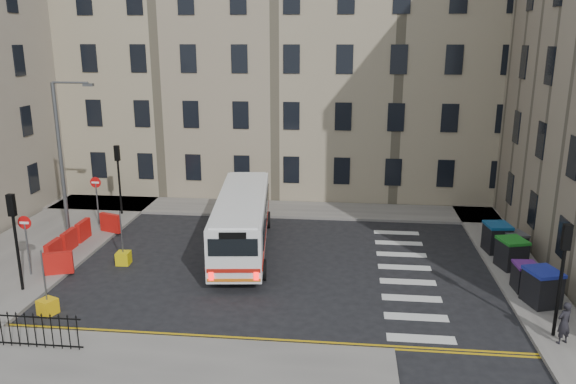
% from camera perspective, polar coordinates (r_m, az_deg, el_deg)
% --- Properties ---
extents(ground, '(120.00, 120.00, 0.00)m').
position_cam_1_polar(ground, '(26.15, 2.99, -7.64)').
color(ground, black).
rests_on(ground, ground).
extents(pavement_north, '(36.00, 3.20, 0.15)m').
position_cam_1_polar(pavement_north, '(34.94, -6.06, -1.58)').
color(pavement_north, slate).
rests_on(pavement_north, ground).
extents(pavement_east, '(2.40, 26.00, 0.15)m').
position_cam_1_polar(pavement_east, '(30.81, 20.46, -4.85)').
color(pavement_east, slate).
rests_on(pavement_east, ground).
extents(pavement_west, '(6.00, 22.00, 0.15)m').
position_cam_1_polar(pavement_west, '(31.01, -23.78, -5.07)').
color(pavement_west, slate).
rests_on(pavement_west, ground).
extents(pavement_sw, '(20.00, 6.00, 0.15)m').
position_cam_1_polar(pavement_sw, '(19.18, -21.46, -17.73)').
color(pavement_sw, slate).
rests_on(pavement_sw, ground).
extents(terrace_north, '(38.30, 10.80, 17.20)m').
position_cam_1_polar(terrace_north, '(40.42, -5.74, 13.04)').
color(terrace_north, tan).
rests_on(terrace_north, ground).
extents(traffic_light_east, '(0.28, 0.22, 4.10)m').
position_cam_1_polar(traffic_light_east, '(21.26, 26.16, -6.49)').
color(traffic_light_east, black).
rests_on(traffic_light_east, pavement_east).
extents(traffic_light_nw, '(0.28, 0.22, 4.10)m').
position_cam_1_polar(traffic_light_nw, '(34.09, -16.86, 2.27)').
color(traffic_light_nw, black).
rests_on(traffic_light_nw, pavement_west).
extents(traffic_light_sw, '(0.28, 0.22, 4.10)m').
position_cam_1_polar(traffic_light_sw, '(25.11, -26.04, -3.24)').
color(traffic_light_sw, black).
rests_on(traffic_light_sw, pavement_west).
extents(streetlamp, '(0.50, 0.22, 8.14)m').
position_cam_1_polar(streetlamp, '(30.25, -22.08, 3.04)').
color(streetlamp, '#595B5E').
rests_on(streetlamp, pavement_west).
extents(no_entry_north, '(0.60, 0.08, 3.00)m').
position_cam_1_polar(no_entry_north, '(32.70, -18.90, 0.12)').
color(no_entry_north, '#595B5E').
rests_on(no_entry_north, pavement_west).
extents(no_entry_south, '(0.60, 0.08, 3.00)m').
position_cam_1_polar(no_entry_south, '(26.81, -25.09, -3.80)').
color(no_entry_south, '#595B5E').
rests_on(no_entry_south, pavement_west).
extents(roadworks_barriers, '(1.66, 6.26, 1.00)m').
position_cam_1_polar(roadworks_barriers, '(29.40, -20.71, -4.64)').
color(roadworks_barriers, red).
rests_on(roadworks_barriers, pavement_west).
extents(bus, '(3.49, 10.37, 2.76)m').
position_cam_1_polar(bus, '(27.72, -4.67, -2.79)').
color(bus, white).
rests_on(bus, ground).
extents(wheelie_bin_a, '(1.45, 1.56, 1.42)m').
position_cam_1_polar(wheelie_bin_a, '(24.23, 24.38, -8.77)').
color(wheelie_bin_a, black).
rests_on(wheelie_bin_a, pavement_east).
extents(wheelie_bin_b, '(0.97, 1.10, 1.15)m').
position_cam_1_polar(wheelie_bin_b, '(25.28, 22.96, -7.94)').
color(wheelie_bin_b, black).
rests_on(wheelie_bin_b, pavement_east).
extents(wheelie_bin_c, '(1.37, 1.49, 1.37)m').
position_cam_1_polar(wheelie_bin_c, '(27.38, 21.75, -5.79)').
color(wheelie_bin_c, black).
rests_on(wheelie_bin_c, pavement_east).
extents(wheelie_bin_d, '(1.18, 1.28, 1.18)m').
position_cam_1_polar(wheelie_bin_d, '(28.84, 21.98, -4.95)').
color(wheelie_bin_d, black).
rests_on(wheelie_bin_d, pavement_east).
extents(wheelie_bin_e, '(1.27, 1.41, 1.41)m').
position_cam_1_polar(wheelie_bin_e, '(29.14, 20.45, -4.36)').
color(wheelie_bin_e, black).
rests_on(wheelie_bin_e, pavement_east).
extents(pedestrian, '(0.66, 0.58, 1.53)m').
position_cam_1_polar(pedestrian, '(21.60, 26.24, -11.83)').
color(pedestrian, black).
rests_on(pedestrian, pavement_east).
extents(bollard_yellow, '(0.63, 0.63, 0.60)m').
position_cam_1_polar(bollard_yellow, '(27.44, -16.37, -6.46)').
color(bollard_yellow, '#D8BD0C').
rests_on(bollard_yellow, ground).
extents(bollard_chevron, '(0.78, 0.78, 0.60)m').
position_cam_1_polar(bollard_chevron, '(23.73, -23.22, -10.65)').
color(bollard_chevron, '#E6AD0D').
rests_on(bollard_chevron, ground).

